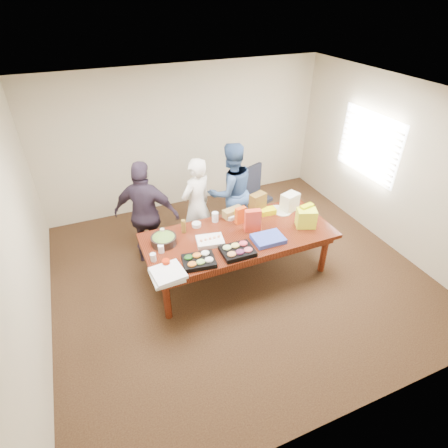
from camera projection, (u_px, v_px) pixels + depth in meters
name	position (u px, v px, depth m)	size (l,w,h in m)	color
floor	(238.00, 273.00, 5.72)	(5.50, 5.00, 0.02)	#47301E
ceiling	(243.00, 98.00, 4.20)	(5.50, 5.00, 0.02)	white
wall_back	(185.00, 139.00, 6.87)	(5.50, 0.04, 2.70)	beige
wall_front	(364.00, 335.00, 3.04)	(5.50, 0.04, 2.70)	beige
wall_left	(20.00, 246.00, 4.08)	(0.04, 5.00, 2.70)	beige
wall_right	(394.00, 166.00, 5.84)	(0.04, 5.00, 2.70)	beige
window_panel	(369.00, 145.00, 6.21)	(0.03, 1.40, 1.10)	white
window_blinds	(367.00, 145.00, 6.20)	(0.04, 1.36, 1.00)	beige
conference_table	(238.00, 254.00, 5.50)	(2.80, 1.20, 0.75)	#4C1C0F
office_chair	(256.00, 197.00, 6.72)	(0.52, 0.52, 1.01)	black
person_center	(197.00, 205.00, 5.84)	(0.60, 0.39, 1.64)	silver
person_right	(231.00, 192.00, 6.13)	(0.84, 0.66, 1.74)	#365483
person_left	(147.00, 214.00, 5.53)	(1.02, 0.42, 1.74)	#2A202D
veggie_tray	(199.00, 261.00, 4.73)	(0.42, 0.33, 0.06)	black
fruit_tray	(238.00, 251.00, 4.90)	(0.44, 0.35, 0.07)	black
sheet_cake	(210.00, 241.00, 5.10)	(0.38, 0.28, 0.07)	white
salad_bowl	(164.00, 240.00, 5.07)	(0.37, 0.37, 0.12)	black
chip_bag_blue	(268.00, 239.00, 5.14)	(0.44, 0.33, 0.07)	#3349B4
chip_bag_red	(253.00, 220.00, 5.29)	(0.24, 0.10, 0.34)	red
chip_bag_yellow	(306.00, 214.00, 5.45)	(0.22, 0.09, 0.32)	#E2EF00
chip_bag_orange	(241.00, 215.00, 5.48)	(0.17, 0.08, 0.26)	#D84811
mayo_jar	(215.00, 217.00, 5.54)	(0.10, 0.10, 0.16)	white
mustard_bottle	(236.00, 214.00, 5.61)	(0.05, 0.05, 0.15)	#DDEC05
dressing_bottle	(184.00, 226.00, 5.28)	(0.07, 0.07, 0.21)	brown
ranch_bottle	(163.00, 234.00, 5.13)	(0.06, 0.06, 0.19)	beige
banana_bunch	(268.00, 211.00, 5.75)	(0.26, 0.15, 0.09)	#FAF401
bread_loaf	(233.00, 212.00, 5.67)	(0.33, 0.14, 0.13)	olive
kraft_bag	(258.00, 203.00, 5.71)	(0.26, 0.15, 0.33)	brown
red_cup	(166.00, 264.00, 4.63)	(0.10, 0.10, 0.13)	#B12102
clear_cup_a	(153.00, 257.00, 4.76)	(0.08, 0.08, 0.11)	silver
clear_cup_b	(161.00, 249.00, 4.91)	(0.08, 0.08, 0.11)	white
pizza_box_lower	(167.00, 276.00, 4.51)	(0.38, 0.38, 0.04)	silver
pizza_box_upper	(168.00, 273.00, 4.49)	(0.38, 0.38, 0.04)	white
plate_a	(283.00, 212.00, 5.79)	(0.25, 0.25, 0.01)	beige
plate_b	(277.00, 209.00, 5.87)	(0.23, 0.23, 0.01)	white
dip_bowl_a	(230.00, 217.00, 5.63)	(0.16, 0.16, 0.06)	white
dip_bowl_b	(196.00, 225.00, 5.45)	(0.14, 0.14, 0.06)	silver
grocery_bag_white	(290.00, 202.00, 5.79)	(0.27, 0.19, 0.29)	white
grocery_bag_yellow	(306.00, 218.00, 5.39)	(0.29, 0.20, 0.29)	#EBFF28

